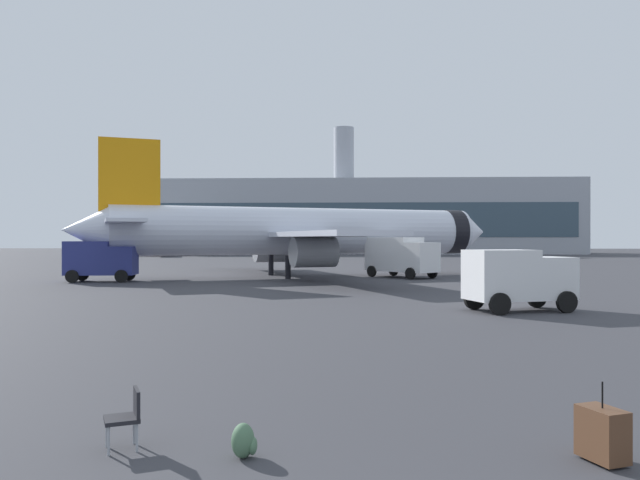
# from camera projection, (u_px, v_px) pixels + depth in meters

# --- Properties ---
(airplane_at_gate) EXTENTS (34.18, 31.36, 10.50)m
(airplane_at_gate) POSITION_uv_depth(u_px,v_px,m) (300.00, 232.00, 50.37)
(airplane_at_gate) COLOR silver
(airplane_at_gate) RESTS_ON ground
(airplane_taxiing) EXTENTS (23.97, 21.84, 7.13)m
(airplane_taxiing) POSITION_uv_depth(u_px,v_px,m) (157.00, 242.00, 114.51)
(airplane_taxiing) COLOR silver
(airplane_taxiing) RESTS_ON ground
(service_truck) EXTENTS (5.02, 2.99, 2.90)m
(service_truck) POSITION_uv_depth(u_px,v_px,m) (100.00, 259.00, 44.35)
(service_truck) COLOR navy
(service_truck) RESTS_ON ground
(fuel_truck) EXTENTS (5.77, 6.08, 3.20)m
(fuel_truck) POSITION_uv_depth(u_px,v_px,m) (401.00, 255.00, 49.18)
(fuel_truck) COLOR white
(fuel_truck) RESTS_ON ground
(cargo_van) EXTENTS (4.79, 3.39, 2.60)m
(cargo_van) POSITION_uv_depth(u_px,v_px,m) (518.00, 277.00, 26.13)
(cargo_van) COLOR white
(cargo_van) RESTS_ON ground
(safety_cone_near) EXTENTS (0.44, 0.44, 0.69)m
(safety_cone_near) POSITION_uv_depth(u_px,v_px,m) (468.00, 282.00, 39.11)
(safety_cone_near) COLOR #F2590C
(safety_cone_near) RESTS_ON ground
(safety_cone_mid) EXTENTS (0.44, 0.44, 0.72)m
(safety_cone_mid) POSITION_uv_depth(u_px,v_px,m) (544.00, 279.00, 41.56)
(safety_cone_mid) COLOR #F2590C
(safety_cone_mid) RESTS_ON ground
(rolling_suitcase) EXTENTS (0.61, 0.74, 1.10)m
(rolling_suitcase) POSITION_uv_depth(u_px,v_px,m) (602.00, 434.00, 8.42)
(rolling_suitcase) COLOR brown
(rolling_suitcase) RESTS_ON ground
(traveller_backpack) EXTENTS (0.36, 0.40, 0.48)m
(traveller_backpack) POSITION_uv_depth(u_px,v_px,m) (244.00, 441.00, 8.60)
(traveller_backpack) COLOR #476B4C
(traveller_backpack) RESTS_ON ground
(gate_chair) EXTENTS (0.64, 0.64, 0.86)m
(gate_chair) POSITION_uv_depth(u_px,v_px,m) (127.00, 415.00, 8.97)
(gate_chair) COLOR black
(gate_chair) RESTS_ON ground
(terminal_building) EXTENTS (92.72, 21.57, 27.45)m
(terminal_building) POSITION_uv_depth(u_px,v_px,m) (355.00, 217.00, 135.22)
(terminal_building) COLOR #9EA3AD
(terminal_building) RESTS_ON ground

